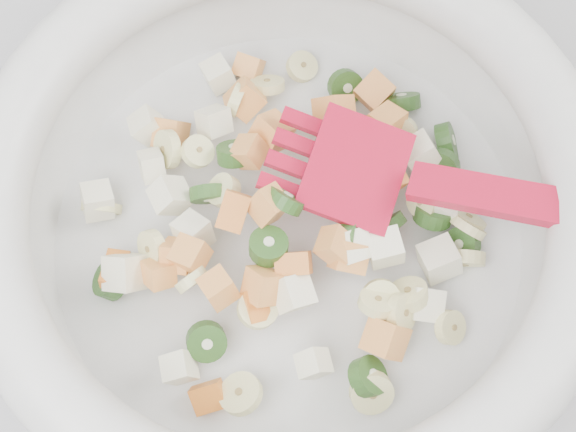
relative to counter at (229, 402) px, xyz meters
name	(u,v)px	position (x,y,z in m)	size (l,w,h in m)	color
counter	(229,402)	(0.00, 0.00, 0.00)	(2.00, 0.60, 0.90)	#A3A3A9
mixing_bowl	(289,208)	(0.07, 0.00, 0.51)	(0.48, 0.41, 0.13)	silver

